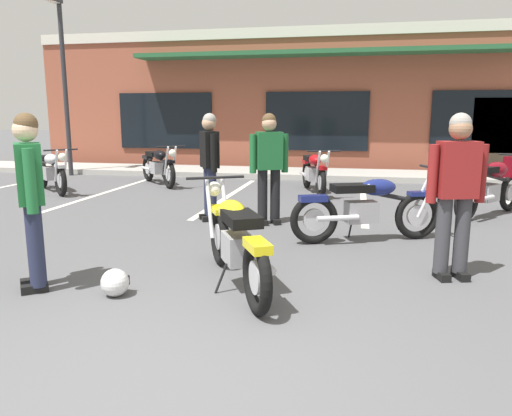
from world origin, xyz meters
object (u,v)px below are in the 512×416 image
(helmet_on_pavement, at_px, (115,282))
(motorcycle_black_cruiser, at_px, (369,207))
(motorcycle_blue_standard, at_px, (494,184))
(motorcycle_foreground_classic, at_px, (235,239))
(motorcycle_green_cafe_racer, at_px, (314,171))
(person_in_black_shirt, at_px, (210,160))
(person_in_shorts_foreground, at_px, (269,162))
(person_near_building, at_px, (31,192))
(parking_lot_lamp_post, at_px, (61,61))
(motorcycle_orange_scrambler, at_px, (51,171))
(person_by_back_row, at_px, (456,187))
(motorcycle_silver_naked, at_px, (158,166))

(helmet_on_pavement, bearing_deg, motorcycle_black_cruiser, 47.11)
(motorcycle_blue_standard, bearing_deg, motorcycle_foreground_classic, -129.09)
(motorcycle_green_cafe_racer, height_order, helmet_on_pavement, motorcycle_green_cafe_racer)
(person_in_black_shirt, xyz_separation_m, person_in_shorts_foreground, (0.96, -0.08, 0.00))
(person_in_shorts_foreground, xyz_separation_m, person_near_building, (-1.68, -3.26, 0.00))
(motorcycle_blue_standard, relative_size, parking_lot_lamp_post, 0.37)
(motorcycle_foreground_classic, xyz_separation_m, helmet_on_pavement, (-1.02, -0.52, -0.33))
(person_in_black_shirt, relative_size, helmet_on_pavement, 6.44)
(motorcycle_black_cruiser, xyz_separation_m, person_in_shorts_foreground, (-1.47, 0.77, 0.49))
(motorcycle_foreground_classic, xyz_separation_m, person_near_building, (-1.84, -0.49, 0.49))
(person_in_black_shirt, height_order, person_near_building, same)
(person_near_building, bearing_deg, motorcycle_green_cafe_racer, 71.89)
(motorcycle_blue_standard, height_order, motorcycle_orange_scrambler, same)
(person_near_building, bearing_deg, motorcycle_blue_standard, 41.71)
(person_near_building, bearing_deg, motorcycle_orange_scrambler, 122.84)
(motorcycle_blue_standard, height_order, helmet_on_pavement, motorcycle_blue_standard)
(person_in_black_shirt, bearing_deg, parking_lot_lamp_post, 139.42)
(motorcycle_black_cruiser, xyz_separation_m, helmet_on_pavement, (-2.33, -2.51, -0.33))
(motorcycle_foreground_classic, relative_size, person_in_black_shirt, 1.15)
(person_by_back_row, relative_size, helmet_on_pavement, 6.44)
(motorcycle_black_cruiser, xyz_separation_m, person_by_back_row, (0.80, -1.34, 0.49))
(person_in_black_shirt, bearing_deg, helmet_on_pavement, -88.31)
(person_by_back_row, bearing_deg, person_in_shorts_foreground, 137.05)
(motorcycle_foreground_classic, distance_m, person_in_black_shirt, 3.10)
(motorcycle_foreground_classic, height_order, person_in_shorts_foreground, person_in_shorts_foreground)
(person_in_black_shirt, bearing_deg, person_near_building, -102.15)
(motorcycle_foreground_classic, xyz_separation_m, motorcycle_green_cafe_racer, (0.25, 5.88, 0.00))
(motorcycle_silver_naked, bearing_deg, motorcycle_black_cruiser, -42.46)
(motorcycle_orange_scrambler, bearing_deg, person_in_shorts_foreground, -22.39)
(motorcycle_silver_naked, bearing_deg, motorcycle_orange_scrambler, -141.14)
(motorcycle_black_cruiser, bearing_deg, motorcycle_orange_scrambler, 156.39)
(motorcycle_foreground_classic, distance_m, motorcycle_silver_naked, 7.25)
(motorcycle_orange_scrambler, bearing_deg, motorcycle_blue_standard, -4.85)
(motorcycle_green_cafe_racer, relative_size, person_by_back_row, 1.23)
(motorcycle_black_cruiser, bearing_deg, person_in_shorts_foreground, 152.30)
(motorcycle_black_cruiser, relative_size, person_by_back_row, 1.20)
(motorcycle_foreground_classic, bearing_deg, person_in_black_shirt, 111.42)
(motorcycle_foreground_classic, bearing_deg, helmet_on_pavement, -153.07)
(motorcycle_green_cafe_racer, bearing_deg, motorcycle_foreground_classic, -92.41)
(motorcycle_green_cafe_racer, relative_size, person_in_black_shirt, 1.23)
(motorcycle_silver_naked, distance_m, motorcycle_orange_scrambler, 2.36)
(motorcycle_black_cruiser, distance_m, person_near_building, 4.04)
(motorcycle_foreground_classic, distance_m, person_by_back_row, 2.26)
(motorcycle_foreground_classic, relative_size, motorcycle_green_cafe_racer, 0.93)
(person_in_shorts_foreground, height_order, person_near_building, same)
(person_in_black_shirt, xyz_separation_m, helmet_on_pavement, (0.10, -3.37, -0.82))
(person_by_back_row, xyz_separation_m, parking_lot_lamp_post, (-8.68, 6.87, 2.09))
(motorcycle_blue_standard, height_order, person_by_back_row, person_by_back_row)
(motorcycle_green_cafe_racer, height_order, parking_lot_lamp_post, parking_lot_lamp_post)
(motorcycle_silver_naked, distance_m, person_in_black_shirt, 4.26)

